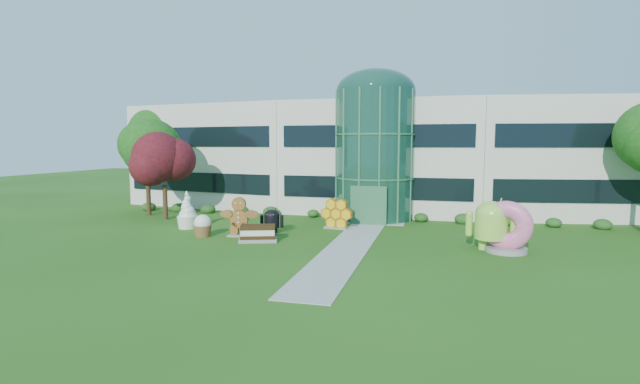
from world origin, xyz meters
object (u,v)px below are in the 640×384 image
(android_green, at_px, (491,221))
(gingerbread, at_px, (239,216))
(donut, at_px, (507,226))
(android_black, at_px, (272,219))

(android_green, bearing_deg, gingerbread, -165.94)
(gingerbread, bearing_deg, donut, -8.91)
(gingerbread, bearing_deg, android_black, 33.58)
(android_green, distance_m, donut, 0.83)
(android_black, bearing_deg, gingerbread, -146.42)
(android_green, distance_m, gingerbread, 14.95)
(android_black, relative_size, donut, 0.65)
(android_green, height_order, gingerbread, android_green)
(android_black, xyz_separation_m, donut, (14.08, -1.83, 0.50))
(donut, xyz_separation_m, gingerbread, (-15.73, 0.39, -0.16))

